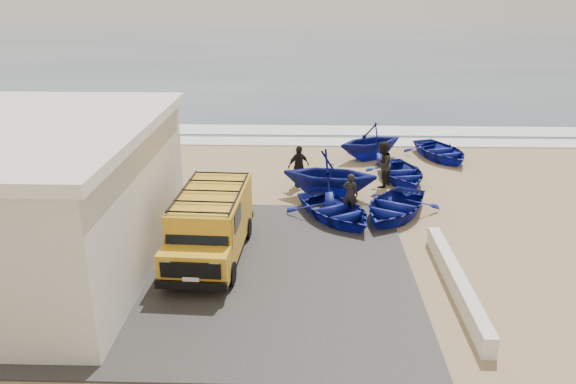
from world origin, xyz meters
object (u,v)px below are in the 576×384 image
object	(u,v)px
boat_far_left	(371,141)
fisherman_front	(350,194)
boat_mid_right	(401,173)
boat_far_right	(441,151)
parapet	(456,282)
fisherman_middle	(382,165)
boat_near_right	(394,206)
fisherman_back	(299,166)
building	(6,198)
van	(211,223)
boat_near_left	(335,210)
boat_mid_left	(330,174)

from	to	relation	value
boat_far_left	fisherman_front	distance (m)	6.98
boat_mid_right	boat_far_left	bearing A→B (deg)	97.59
boat_far_right	parapet	bearing A→B (deg)	-119.35
boat_far_right	boat_far_left	bearing A→B (deg)	162.62
boat_mid_right	fisherman_middle	size ratio (longest dim) A/B	1.83
boat_near_right	fisherman_back	world-z (taller)	fisherman_back
fisherman_front	building	bearing A→B (deg)	42.82
van	fisherman_middle	xyz separation A→B (m)	(5.94, 6.45, -0.17)
boat_mid_right	fisherman_back	bearing A→B (deg)	-179.80
van	fisherman_back	distance (m)	6.92
boat_far_left	parapet	bearing A→B (deg)	-23.94
boat_near_left	fisherman_middle	world-z (taller)	fisherman_middle
boat_near_right	fisherman_middle	size ratio (longest dim) A/B	1.97
boat_mid_right	boat_near_left	bearing A→B (deg)	-134.68
parapet	boat_far_left	bearing A→B (deg)	94.83
parapet	boat_near_right	size ratio (longest dim) A/B	1.61
building	boat_near_left	bearing A→B (deg)	21.73
boat_mid_right	boat_far_right	distance (m)	4.01
boat_mid_left	boat_far_right	world-z (taller)	boat_mid_left
parapet	fisherman_front	distance (m)	5.90
boat_near_right	boat_far_left	bearing A→B (deg)	118.89
boat_near_left	fisherman_front	size ratio (longest dim) A/B	2.39
boat_near_left	boat_near_right	world-z (taller)	boat_near_right
boat_near_left	boat_mid_right	bearing A→B (deg)	24.07
boat_far_right	fisherman_back	world-z (taller)	fisherman_back
boat_mid_right	van	bearing A→B (deg)	-143.32
fisherman_back	parapet	bearing A→B (deg)	-95.24
boat_near_right	parapet	bearing A→B (deg)	-51.80
boat_near_left	boat_far_right	bearing A→B (deg)	23.56
van	fisherman_front	world-z (taller)	van
building	boat_far_left	distance (m)	16.06
fisherman_middle	boat_far_left	bearing A→B (deg)	-150.14
boat_near_left	fisherman_back	bearing A→B (deg)	80.01
building	boat_mid_left	bearing A→B (deg)	32.80
parapet	boat_far_right	xyz separation A→B (m)	(2.32, 12.24, 0.10)
boat_near_right	van	bearing A→B (deg)	-122.95
fisherman_back	building	bearing A→B (deg)	-171.28
boat_mid_left	boat_far_right	bearing A→B (deg)	-37.47
fisherman_front	boat_near_right	bearing A→B (deg)	-166.93
parapet	boat_mid_right	world-z (taller)	boat_mid_right
boat_near_left	fisherman_back	size ratio (longest dim) A/B	2.15
parapet	fisherman_middle	world-z (taller)	fisherman_middle
boat_mid_right	boat_far_right	xyz separation A→B (m)	(2.37, 3.23, 0.02)
boat_near_right	fisherman_front	world-z (taller)	fisherman_front
building	boat_near_left	xyz separation A→B (m)	(9.46, 3.77, -1.78)
van	fisherman_middle	size ratio (longest dim) A/B	2.62
parapet	van	xyz separation A→B (m)	(-6.92, 1.84, 0.84)
boat_mid_left	boat_far_left	world-z (taller)	boat_mid_left
van	boat_near_right	xyz separation A→B (m)	(6.00, 3.32, -0.73)
boat_mid_right	parapet	bearing A→B (deg)	-99.22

